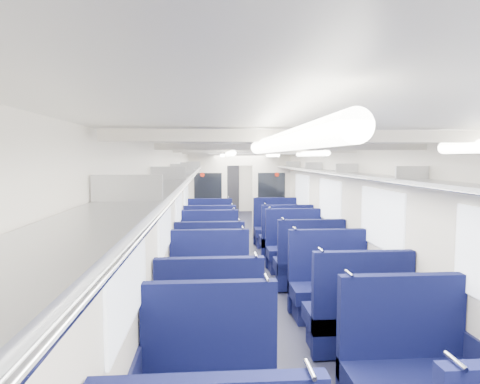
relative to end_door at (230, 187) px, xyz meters
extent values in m
cube|color=black|center=(0.00, -8.94, -1.00)|extent=(2.80, 18.00, 0.01)
cube|color=white|center=(0.00, -8.94, 1.35)|extent=(2.80, 18.00, 0.01)
cube|color=beige|center=(-1.40, -8.94, 0.18)|extent=(0.02, 18.00, 2.35)
cube|color=#0F1234|center=(-1.39, -8.94, -0.65)|extent=(0.03, 17.90, 0.70)
cube|color=beige|center=(1.40, -8.94, 0.18)|extent=(0.02, 18.00, 2.35)
cube|color=#0F1234|center=(1.39, -8.94, -0.65)|extent=(0.03, 17.90, 0.70)
cube|color=beige|center=(0.00, 0.06, 0.18)|extent=(2.80, 0.02, 2.35)
cube|color=#B2B5BA|center=(-1.22, -8.94, 0.97)|extent=(0.34, 17.40, 0.04)
cylinder|color=silver|center=(-1.04, -8.94, 0.95)|extent=(0.02, 17.40, 0.02)
cube|color=#B2B5BA|center=(-1.22, -14.94, 1.05)|extent=(0.34, 0.03, 0.14)
cube|color=#B2B5BA|center=(-1.22, -12.94, 1.05)|extent=(0.34, 0.03, 0.14)
cube|color=#B2B5BA|center=(-1.22, -10.94, 1.05)|extent=(0.34, 0.03, 0.14)
cube|color=#B2B5BA|center=(-1.22, -8.94, 1.05)|extent=(0.34, 0.03, 0.14)
cube|color=#B2B5BA|center=(-1.22, -6.94, 1.05)|extent=(0.34, 0.03, 0.14)
cube|color=#B2B5BA|center=(-1.22, -4.94, 1.05)|extent=(0.34, 0.03, 0.14)
cube|color=#B2B5BA|center=(-1.22, -2.94, 1.05)|extent=(0.34, 0.03, 0.14)
cube|color=#B2B5BA|center=(-1.22, -0.94, 1.05)|extent=(0.34, 0.03, 0.14)
cube|color=#B2B5BA|center=(1.22, -8.94, 0.97)|extent=(0.34, 17.40, 0.04)
cylinder|color=silver|center=(1.04, -8.94, 0.95)|extent=(0.02, 17.40, 0.02)
cube|color=#B2B5BA|center=(1.22, -12.94, 1.05)|extent=(0.34, 0.03, 0.14)
cube|color=#B2B5BA|center=(1.22, -10.94, 1.05)|extent=(0.34, 0.03, 0.14)
cube|color=#B2B5BA|center=(1.22, -8.94, 1.05)|extent=(0.34, 0.03, 0.14)
cube|color=#B2B5BA|center=(1.22, -6.94, 1.05)|extent=(0.34, 0.03, 0.14)
cube|color=#B2B5BA|center=(1.22, -4.94, 1.05)|extent=(0.34, 0.03, 0.14)
cube|color=#B2B5BA|center=(1.22, -2.94, 1.05)|extent=(0.34, 0.03, 0.14)
cube|color=#B2B5BA|center=(1.22, -0.94, 1.05)|extent=(0.34, 0.03, 0.14)
cube|color=white|center=(-1.38, -14.14, 0.42)|extent=(0.02, 1.30, 0.75)
cube|color=white|center=(-1.38, -11.84, 0.42)|extent=(0.02, 1.30, 0.75)
cube|color=white|center=(-1.38, -9.54, 0.42)|extent=(0.02, 1.30, 0.75)
cube|color=white|center=(-1.38, -7.24, 0.42)|extent=(0.02, 1.30, 0.75)
cube|color=white|center=(-1.38, -4.44, 0.42)|extent=(0.02, 1.30, 0.75)
cube|color=white|center=(-1.38, -2.14, 0.42)|extent=(0.02, 1.30, 0.75)
cube|color=white|center=(1.38, -11.84, 0.42)|extent=(0.02, 1.30, 0.75)
cube|color=white|center=(1.38, -9.54, 0.42)|extent=(0.02, 1.30, 0.75)
cube|color=white|center=(1.38, -7.24, 0.42)|extent=(0.02, 1.30, 0.75)
cube|color=white|center=(1.38, -4.44, 0.42)|extent=(0.02, 1.30, 0.75)
cube|color=white|center=(1.38, -2.14, 0.42)|extent=(0.02, 1.30, 0.75)
cube|color=silver|center=(0.00, -14.94, 1.31)|extent=(2.70, 0.06, 0.06)
cube|color=silver|center=(0.00, -12.94, 1.31)|extent=(2.70, 0.06, 0.06)
cube|color=silver|center=(0.00, -10.94, 1.31)|extent=(2.70, 0.06, 0.06)
cube|color=silver|center=(0.00, -8.94, 1.31)|extent=(2.70, 0.06, 0.06)
cube|color=silver|center=(0.00, -6.94, 1.31)|extent=(2.70, 0.06, 0.06)
cube|color=silver|center=(0.00, -4.94, 1.31)|extent=(2.70, 0.06, 0.06)
cube|color=silver|center=(0.00, -2.94, 1.31)|extent=(2.70, 0.06, 0.06)
cube|color=silver|center=(0.00, -0.94, 1.31)|extent=(2.70, 0.06, 0.06)
cylinder|color=white|center=(-0.55, -15.44, 1.26)|extent=(0.07, 1.60, 0.07)
cylinder|color=white|center=(-0.55, -11.44, 1.26)|extent=(0.07, 1.60, 0.07)
cylinder|color=white|center=(-0.55, -7.94, 1.26)|extent=(0.07, 1.60, 0.07)
cylinder|color=white|center=(-0.55, -3.44, 1.26)|extent=(0.07, 1.60, 0.07)
cylinder|color=white|center=(0.55, -11.44, 1.26)|extent=(0.07, 1.60, 0.07)
cylinder|color=white|center=(0.55, -7.94, 1.26)|extent=(0.07, 1.60, 0.07)
cylinder|color=white|center=(0.55, -3.44, 1.26)|extent=(0.07, 1.60, 0.07)
cube|color=black|center=(0.00, 0.00, 0.00)|extent=(0.75, 0.06, 2.00)
cube|color=silver|center=(-0.88, -5.63, 0.18)|extent=(1.05, 0.08, 2.35)
cube|color=black|center=(-0.87, -5.68, 0.40)|extent=(0.76, 0.02, 0.80)
cylinder|color=red|center=(-1.02, -5.69, 0.75)|extent=(0.12, 0.01, 0.12)
cube|color=silver|center=(0.88, -5.63, 0.18)|extent=(1.05, 0.08, 2.35)
cube|color=black|center=(0.87, -5.68, 0.40)|extent=(0.76, 0.02, 0.80)
cylinder|color=red|center=(1.02, -5.69, 0.75)|extent=(0.12, 0.01, 0.12)
cube|color=silver|center=(0.00, -5.63, 1.17)|extent=(0.70, 0.08, 0.35)
cylinder|color=silver|center=(-0.36, -15.17, 0.22)|extent=(0.02, 0.17, 0.02)
cylinder|color=silver|center=(0.36, -15.14, 0.22)|extent=(0.02, 0.17, 0.02)
cube|color=#0D113E|center=(-0.83, -13.69, -0.39)|extent=(1.11, 0.11, 1.18)
cylinder|color=silver|center=(-0.36, -13.69, 0.22)|extent=(0.02, 0.17, 0.02)
cube|color=#0D113E|center=(0.83, -13.85, -0.62)|extent=(1.11, 0.58, 0.19)
cube|color=#0D113E|center=(0.83, -13.61, -0.39)|extent=(1.11, 0.11, 1.18)
cylinder|color=silver|center=(0.36, -13.61, 0.22)|extent=(0.02, 0.17, 0.02)
cube|color=#0D113E|center=(-0.83, -12.65, -0.62)|extent=(1.11, 0.58, 0.19)
cube|color=#0D0F34|center=(-0.83, -12.65, -0.86)|extent=(1.02, 0.46, 0.29)
cube|color=#0D113E|center=(-0.83, -12.88, -0.39)|extent=(1.11, 0.11, 1.18)
cylinder|color=silver|center=(-0.36, -12.88, 0.22)|extent=(0.02, 0.17, 0.02)
cube|color=#0D113E|center=(0.83, -12.47, -0.62)|extent=(1.11, 0.58, 0.19)
cube|color=#0D0F34|center=(0.83, -12.47, -0.86)|extent=(1.02, 0.46, 0.29)
cube|color=#0D113E|center=(0.83, -12.71, -0.39)|extent=(1.11, 0.11, 1.18)
cylinder|color=silver|center=(0.36, -12.71, 0.22)|extent=(0.02, 0.17, 0.02)
cube|color=#0D113E|center=(-0.83, -11.48, -0.62)|extent=(1.11, 0.58, 0.19)
cube|color=#0D0F34|center=(-0.83, -11.48, -0.86)|extent=(1.02, 0.46, 0.29)
cube|color=#0D113E|center=(-0.83, -11.24, -0.39)|extent=(1.11, 0.11, 1.18)
cylinder|color=silver|center=(-0.36, -11.24, 0.22)|extent=(0.02, 0.17, 0.02)
cube|color=#0D113E|center=(0.83, -11.58, -0.62)|extent=(1.11, 0.58, 0.19)
cube|color=#0D0F34|center=(0.83, -11.58, -0.86)|extent=(1.02, 0.46, 0.29)
cube|color=#0D113E|center=(0.83, -11.34, -0.39)|extent=(1.11, 0.11, 1.18)
cylinder|color=silver|center=(0.36, -11.34, 0.22)|extent=(0.02, 0.17, 0.02)
cube|color=#0D113E|center=(-0.83, -10.28, -0.62)|extent=(1.11, 0.58, 0.19)
cube|color=#0D0F34|center=(-0.83, -10.28, -0.86)|extent=(1.02, 0.46, 0.29)
cube|color=#0D113E|center=(-0.83, -10.52, -0.39)|extent=(1.11, 0.11, 1.18)
cylinder|color=silver|center=(-0.36, -10.52, 0.22)|extent=(0.02, 0.17, 0.02)
cube|color=#0D113E|center=(0.83, -10.17, -0.62)|extent=(1.11, 0.58, 0.19)
cube|color=#0D0F34|center=(0.83, -10.17, -0.86)|extent=(1.02, 0.46, 0.29)
cube|color=#0D113E|center=(0.83, -10.41, -0.39)|extent=(1.11, 0.11, 1.18)
cylinder|color=silver|center=(0.36, -10.41, 0.22)|extent=(0.02, 0.17, 0.02)
cube|color=#0D113E|center=(-0.83, -9.29, -0.62)|extent=(1.11, 0.58, 0.19)
cube|color=#0D0F34|center=(-0.83, -9.29, -0.86)|extent=(1.02, 0.46, 0.29)
cube|color=#0D113E|center=(-0.83, -9.05, -0.39)|extent=(1.11, 0.11, 1.18)
cylinder|color=silver|center=(-0.36, -9.05, 0.22)|extent=(0.02, 0.17, 0.02)
cube|color=#0D113E|center=(0.83, -9.18, -0.62)|extent=(1.11, 0.58, 0.19)
cube|color=#0D0F34|center=(0.83, -9.18, -0.86)|extent=(1.02, 0.46, 0.29)
cube|color=#0D113E|center=(0.83, -8.95, -0.39)|extent=(1.11, 0.11, 1.18)
cylinder|color=silver|center=(0.36, -8.95, 0.22)|extent=(0.02, 0.17, 0.02)
cube|color=#0D113E|center=(-0.83, -8.03, -0.62)|extent=(1.11, 0.58, 0.19)
cube|color=#0D0F34|center=(-0.83, -8.03, -0.86)|extent=(1.02, 0.46, 0.29)
cube|color=#0D113E|center=(-0.83, -8.27, -0.39)|extent=(1.11, 0.11, 1.18)
cylinder|color=silver|center=(-0.36, -8.27, 0.22)|extent=(0.02, 0.17, 0.02)
cube|color=#0D113E|center=(0.83, -8.05, -0.62)|extent=(1.11, 0.58, 0.19)
cube|color=#0D0F34|center=(0.83, -8.05, -0.86)|extent=(1.02, 0.46, 0.29)
cube|color=#0D113E|center=(0.83, -8.29, -0.39)|extent=(1.11, 0.11, 1.18)
cylinder|color=silver|center=(0.36, -8.29, 0.22)|extent=(0.02, 0.17, 0.02)
cube|color=#0D113E|center=(-0.83, -7.00, -0.62)|extent=(1.11, 0.58, 0.19)
cube|color=#0D0F34|center=(-0.83, -7.00, -0.86)|extent=(1.02, 0.46, 0.29)
cube|color=#0D113E|center=(-0.83, -6.76, -0.39)|extent=(1.11, 0.11, 1.18)
cylinder|color=silver|center=(-0.36, -6.76, 0.22)|extent=(0.02, 0.17, 0.02)
cube|color=#0D113E|center=(0.83, -6.89, -0.62)|extent=(1.11, 0.58, 0.19)
cube|color=#0D0F34|center=(0.83, -6.89, -0.86)|extent=(1.02, 0.46, 0.29)
cube|color=#0D113E|center=(0.83, -6.65, -0.39)|extent=(1.11, 0.11, 1.18)
cylinder|color=silver|center=(0.36, -6.65, 0.22)|extent=(0.02, 0.17, 0.02)
camera|label=1|loc=(-0.82, -16.98, 1.20)|focal=30.98mm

